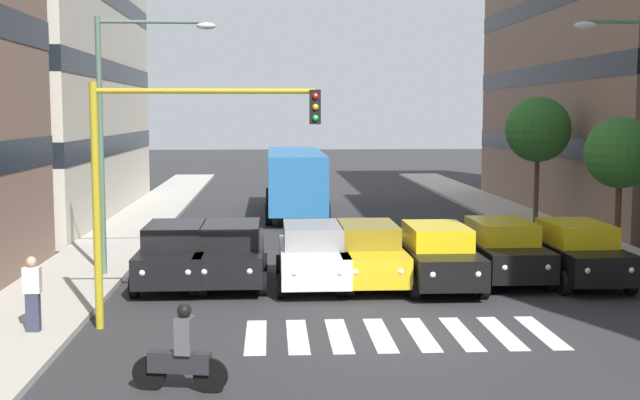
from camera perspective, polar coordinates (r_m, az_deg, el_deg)
ground_plane at (r=18.28m, az=5.59°, el=-9.26°), size 180.00×180.00×0.00m
sidewalk_right at (r=18.92m, az=-21.10°, el=-8.89°), size 2.88×90.00×0.15m
building_left_block_0 at (r=42.56m, az=21.18°, el=12.53°), size 9.28×20.81×19.80m
crosswalk_markings at (r=18.28m, az=5.59°, el=-9.25°), size 6.75×2.80×0.01m
car_0 at (r=24.45m, az=17.40°, el=-3.48°), size 2.02×4.44×1.72m
car_1 at (r=24.30m, az=12.53°, el=-3.40°), size 2.02×4.44×1.72m
car_2 at (r=23.03m, az=8.14°, el=-3.83°), size 2.02×4.44×1.72m
car_3 at (r=23.18m, az=3.33°, el=-3.72°), size 2.02×4.44×1.72m
car_4 at (r=22.98m, az=-0.52°, el=-3.80°), size 2.02×4.44×1.72m
car_5 at (r=23.31m, az=-6.18°, el=-3.69°), size 2.02×4.44×1.72m
car_6 at (r=23.39m, az=-10.00°, el=-3.71°), size 2.02×4.44×1.72m
bus_behind_traffic at (r=38.88m, az=-1.75°, el=1.71°), size 2.78×10.50×3.00m
motorcycle_with_rider at (r=14.70m, az=-9.59°, el=-10.55°), size 1.69×0.45×1.57m
traffic_light_gantry at (r=18.51m, az=-10.80°, el=2.64°), size 5.06×0.36×5.50m
street_lamp_right at (r=24.31m, az=-13.68°, el=5.61°), size 3.41×0.28×7.38m
street_tree_1 at (r=28.08m, az=20.09°, el=3.06°), size 2.29×2.29×4.54m
street_tree_2 at (r=35.23m, az=14.86°, el=4.72°), size 2.70×2.70×5.33m
pedestrian_waiting at (r=18.73m, az=-19.30°, el=-6.06°), size 0.36×0.24×1.63m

